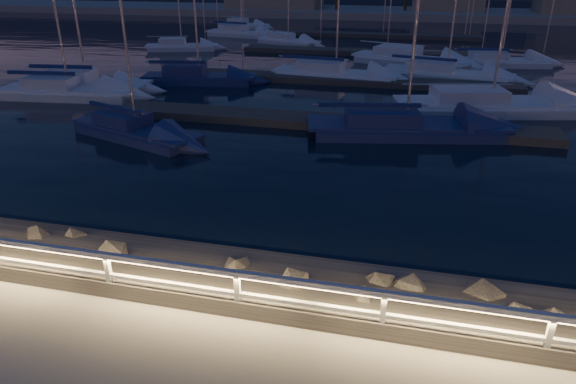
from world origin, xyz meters
name	(u,v)px	position (x,y,z in m)	size (l,w,h in m)	color
ground	(195,307)	(0.00, 0.00, 0.00)	(400.00, 400.00, 0.00)	gray
harbor_water	(358,74)	(0.00, 31.22, -0.97)	(400.00, 440.00, 0.60)	black
guard_rail	(189,276)	(-0.07, 0.00, 0.77)	(44.11, 0.12, 1.06)	white
riprap	(444,306)	(5.31, 1.66, -0.25)	(38.02, 3.05, 1.40)	#6C665D
floating_docks	(360,64)	(0.00, 32.50, -0.40)	(22.00, 36.00, 0.40)	#534B45
far_shore	(390,10)	(-0.12, 74.05, 0.29)	(160.00, 14.00, 5.20)	gray
sailboat_a	(83,84)	(-15.95, 19.78, -0.13)	(8.14, 3.30, 13.55)	silver
sailboat_b	(134,129)	(-8.20, 12.06, -0.19)	(7.08, 4.15, 11.68)	navy
sailboat_c	(332,73)	(-1.31, 26.97, -0.15)	(8.85, 3.50, 14.63)	silver
sailboat_d	(401,125)	(3.79, 15.44, -0.16)	(9.51, 4.50, 15.52)	navy
sailboat_e	(196,77)	(-9.95, 23.57, -0.15)	(7.61, 3.55, 12.58)	navy
sailboat_f	(66,90)	(-15.98, 18.04, -0.14)	(8.42, 3.38, 13.97)	silver
sailboat_g	(498,61)	(10.47, 35.09, -0.19)	(7.91, 3.52, 12.98)	silver
sailboat_h	(486,104)	(8.09, 20.53, -0.13)	(10.51, 5.24, 17.12)	silver
sailboat_i	(180,46)	(-17.04, 36.48, -0.19)	(6.71, 3.73, 11.09)	silver
sailboat_j	(287,40)	(-8.39, 42.58, -0.20)	(6.85, 4.37, 11.38)	silver
sailboat_k	(409,59)	(3.65, 34.06, -0.13)	(9.74, 5.62, 15.97)	silver
sailboat_l	(443,73)	(6.14, 28.98, -0.17)	(9.05, 4.38, 14.76)	silver
sailboat_m	(242,24)	(-17.13, 55.03, -0.19)	(6.66, 3.11, 11.01)	silver
sailboat_n	(240,32)	(-14.74, 47.02, -0.15)	(8.24, 3.73, 13.57)	silver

